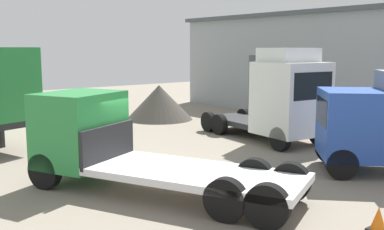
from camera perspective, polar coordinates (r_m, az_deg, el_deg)
name	(u,v)px	position (r m, az deg, el deg)	size (l,w,h in m)	color
ground_plane	(121,171)	(15.10, -8.97, -7.07)	(60.00, 60.00, 0.00)	gray
tractor_unit_white	(284,99)	(19.33, 11.54, 2.02)	(6.32, 3.21, 4.04)	silver
flatbed_truck_green	(113,143)	(13.23, -10.05, -3.48)	(8.04, 5.37, 2.73)	#28843D
gravel_pile	(159,102)	(25.61, -4.19, 1.63)	(3.81, 3.81, 1.97)	#423D38
traffic_cone	(378,220)	(11.03, 22.59, -12.16)	(0.40, 0.40, 0.55)	black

